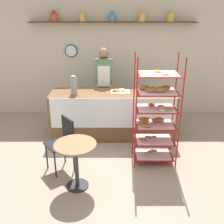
% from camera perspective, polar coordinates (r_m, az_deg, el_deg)
% --- Properties ---
extents(ground_plane, '(14.00, 14.00, 0.00)m').
position_cam_1_polar(ground_plane, '(4.63, 0.02, -10.84)').
color(ground_plane, gray).
extents(back_wall, '(10.00, 0.30, 2.70)m').
position_cam_1_polar(back_wall, '(6.33, -0.10, 11.64)').
color(back_wall, beige).
rests_on(back_wall, ground_plane).
extents(display_counter, '(2.48, 0.70, 0.93)m').
position_cam_1_polar(display_counter, '(5.33, -0.04, -0.53)').
color(display_counter, brown).
rests_on(display_counter, ground_plane).
extents(pastry_rack, '(0.71, 0.48, 1.85)m').
position_cam_1_polar(pastry_rack, '(4.32, 9.02, -0.56)').
color(pastry_rack, '#A51919').
rests_on(pastry_rack, ground_plane).
extents(person_worker, '(0.37, 0.23, 1.72)m').
position_cam_1_polar(person_worker, '(5.71, -2.01, 6.17)').
color(person_worker, '#282833').
rests_on(person_worker, ground_plane).
extents(cafe_table, '(0.60, 0.60, 0.72)m').
position_cam_1_polar(cafe_table, '(3.83, -8.13, -9.33)').
color(cafe_table, '#262628').
rests_on(cafe_table, ground_plane).
extents(cafe_chair, '(0.53, 0.53, 0.88)m').
position_cam_1_polar(cafe_chair, '(4.29, -10.78, -5.73)').
color(cafe_chair, black).
rests_on(cafe_chair, ground_plane).
extents(coffee_carafe, '(0.13, 0.13, 0.38)m').
position_cam_1_polar(coffee_carafe, '(5.07, -8.60, 5.79)').
color(coffee_carafe, gray).
rests_on(coffee_carafe, display_counter).
extents(donut_tray_counter, '(0.38, 0.27, 0.05)m').
position_cam_1_polar(donut_tray_counter, '(5.23, 1.46, 4.66)').
color(donut_tray_counter, silver).
rests_on(donut_tray_counter, display_counter).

